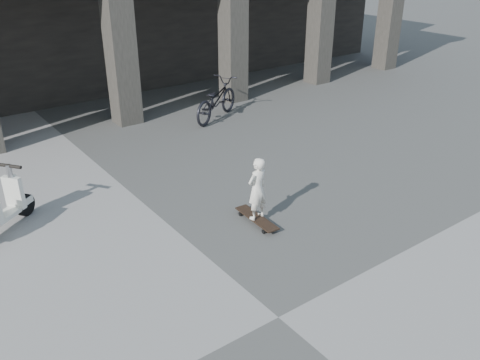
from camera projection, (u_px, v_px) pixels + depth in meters
ground at (278, 317)px, 6.80m from camera, size 90.00×90.00×0.00m
longboard at (257, 219)px, 9.00m from camera, size 0.29×1.05×0.10m
child at (257, 189)px, 8.74m from camera, size 0.45×0.34×1.14m
bicycle at (216, 100)px, 13.94m from camera, size 2.18×1.60×1.09m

